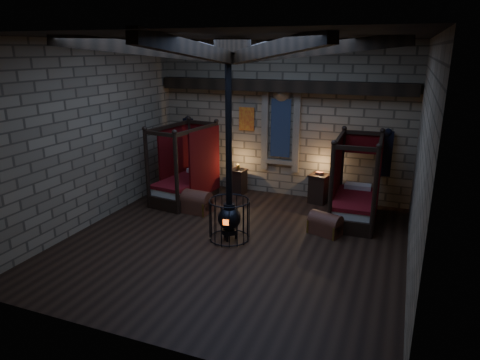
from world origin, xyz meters
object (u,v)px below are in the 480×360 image
(bed_left, at_px, (186,182))
(bed_right, at_px, (355,200))
(trunk_left, at_px, (195,202))
(stove, at_px, (229,215))
(trunk_right, at_px, (325,224))

(bed_left, height_order, bed_right, bed_left)
(bed_right, bearing_deg, bed_left, -179.18)
(bed_right, distance_m, trunk_left, 3.96)
(bed_right, relative_size, stove, 0.50)
(bed_left, xyz_separation_m, stove, (2.11, -1.97, 0.07))
(stove, bearing_deg, bed_right, 37.70)
(stove, bearing_deg, trunk_left, 135.80)
(trunk_left, bearing_deg, stove, -35.20)
(trunk_left, xyz_separation_m, stove, (1.45, -1.20, 0.32))
(bed_left, bearing_deg, stove, -35.22)
(bed_left, xyz_separation_m, trunk_right, (4.00, -0.93, -0.28))
(bed_right, xyz_separation_m, trunk_right, (-0.49, -1.12, -0.28))
(bed_left, bearing_deg, bed_right, 10.28)
(bed_right, height_order, stove, stove)
(trunk_right, xyz_separation_m, stove, (-1.89, -1.05, 0.35))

